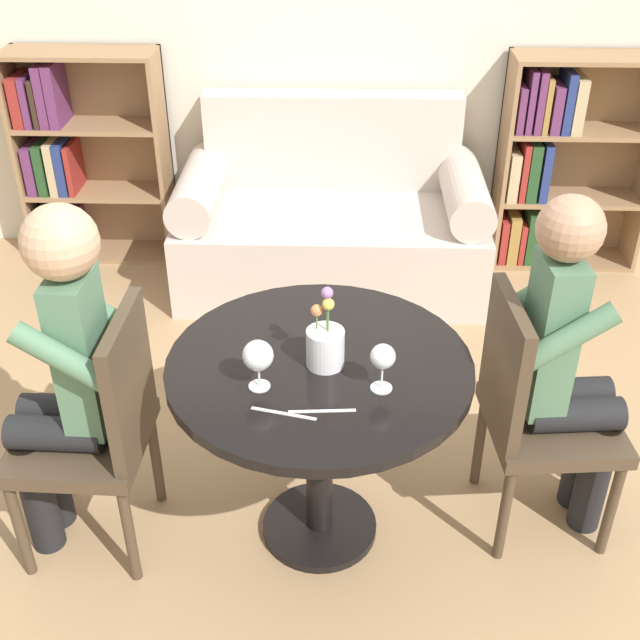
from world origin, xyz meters
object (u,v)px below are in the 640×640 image
object	(u,v)px
flower_vase	(325,344)
chair_left	(100,425)
chair_right	(534,408)
wine_glass_left	(258,357)
person_left	(63,376)
bookshelf_right	(554,166)
couch	(331,225)
bookshelf_left	(77,158)
person_right	(568,366)
wine_glass_right	(383,358)

from	to	relation	value
flower_vase	chair_left	bearing A→B (deg)	-177.21
chair_right	wine_glass_left	xyz separation A→B (m)	(-0.87, -0.22, 0.34)
person_left	bookshelf_right	bearing A→B (deg)	138.74
couch	chair_left	size ratio (longest dim) A/B	1.73
couch	person_left	distance (m)	2.03
couch	bookshelf_right	xyz separation A→B (m)	(1.18, 0.26, 0.24)
bookshelf_left	person_right	world-z (taller)	person_right
bookshelf_left	person_left	bearing A→B (deg)	-74.39
bookshelf_left	wine_glass_left	bearing A→B (deg)	-61.28
chair_left	person_left	xyz separation A→B (m)	(-0.09, 0.00, 0.19)
person_left	wine_glass_right	world-z (taller)	person_left
bookshelf_right	chair_left	size ratio (longest dim) A/B	1.26
person_right	flower_vase	distance (m)	0.79
couch	person_left	world-z (taller)	person_left
bookshelf_left	chair_right	distance (m)	2.86
chair_left	wine_glass_left	size ratio (longest dim) A/B	5.75
bookshelf_right	person_left	size ratio (longest dim) A/B	0.90
chair_right	flower_vase	size ratio (longest dim) A/B	3.41
person_left	person_right	xyz separation A→B (m)	(1.57, 0.14, -0.03)
couch	wine_glass_left	world-z (taller)	couch
bookshelf_left	chair_left	world-z (taller)	bookshelf_left
couch	wine_glass_right	bearing A→B (deg)	-84.53
wine_glass_left	flower_vase	world-z (taller)	flower_vase
bookshelf_left	bookshelf_right	xyz separation A→B (m)	(2.55, -0.00, -0.01)
person_left	person_right	bearing A→B (deg)	96.96
bookshelf_right	person_left	distance (m)	2.88
chair_right	person_right	distance (m)	0.19
bookshelf_left	person_left	size ratio (longest dim) A/B	0.90
chair_left	chair_right	size ratio (longest dim) A/B	1.00
bookshelf_left	flower_vase	xyz separation A→B (m)	(1.39, -2.07, 0.24)
flower_vase	person_right	bearing A→B (deg)	8.36
bookshelf_left	bookshelf_right	bearing A→B (deg)	-0.06
wine_glass_left	couch	bearing A→B (deg)	84.93
chair_left	bookshelf_right	bearing A→B (deg)	140.07
bookshelf_right	person_left	world-z (taller)	person_left
person_right	chair_right	bearing A→B (deg)	93.47
chair_right	wine_glass_left	world-z (taller)	chair_right
bookshelf_left	wine_glass_left	size ratio (longest dim) A/B	7.22
flower_vase	wine_glass_right	bearing A→B (deg)	-34.50
chair_right	person_right	xyz separation A→B (m)	(0.09, 0.01, 0.16)
bookshelf_right	flower_vase	world-z (taller)	bookshelf_right
chair_left	chair_right	world-z (taller)	same
couch	person_right	distance (m)	1.90
wine_glass_left	wine_glass_right	distance (m)	0.36
bookshelf_right	chair_left	bearing A→B (deg)	-131.67
person_left	wine_glass_right	distance (m)	0.98
wine_glass_left	person_right	bearing A→B (deg)	13.52
chair_right	person_right	world-z (taller)	person_right
chair_right	wine_glass_left	bearing A→B (deg)	98.79
bookshelf_right	flower_vase	bearing A→B (deg)	-119.22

